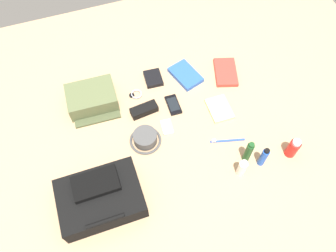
% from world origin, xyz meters
% --- Properties ---
extents(ground_plane, '(2.64, 2.02, 0.02)m').
position_xyz_m(ground_plane, '(0.00, 0.00, -0.01)').
color(ground_plane, tan).
rests_on(ground_plane, ground).
extents(backpack, '(0.35, 0.26, 0.14)m').
position_xyz_m(backpack, '(0.40, 0.25, 0.06)').
color(backpack, black).
rests_on(backpack, ground_plane).
extents(toiletry_pouch, '(0.25, 0.23, 0.09)m').
position_xyz_m(toiletry_pouch, '(0.32, -0.28, 0.05)').
color(toiletry_pouch, '#56603D').
rests_on(toiletry_pouch, ground_plane).
extents(bucket_hat, '(0.16, 0.16, 0.06)m').
position_xyz_m(bucket_hat, '(0.12, 0.02, 0.03)').
color(bucket_hat, '#484848').
rests_on(bucket_hat, ground_plane).
extents(sunscreen_spray, '(0.05, 0.05, 0.12)m').
position_xyz_m(sunscreen_spray, '(-0.51, 0.31, 0.06)').
color(sunscreen_spray, red).
rests_on(sunscreen_spray, ground_plane).
extents(deodorant_spray, '(0.03, 0.03, 0.13)m').
position_xyz_m(deodorant_spray, '(-0.36, 0.31, 0.06)').
color(deodorant_spray, blue).
rests_on(deodorant_spray, ground_plane).
extents(shampoo_bottle, '(0.03, 0.03, 0.15)m').
position_xyz_m(shampoo_bottle, '(-0.30, 0.27, 0.07)').
color(shampoo_bottle, '#19471E').
rests_on(shampoo_bottle, ground_plane).
extents(toothpaste_tube, '(0.04, 0.04, 0.12)m').
position_xyz_m(toothpaste_tube, '(-0.24, 0.33, 0.06)').
color(toothpaste_tube, white).
rests_on(toothpaste_tube, ground_plane).
extents(paperback_novel, '(0.17, 0.22, 0.02)m').
position_xyz_m(paperback_novel, '(-0.42, -0.24, 0.01)').
color(paperback_novel, red).
rests_on(paperback_novel, ground_plane).
extents(travel_guidebook, '(0.16, 0.21, 0.03)m').
position_xyz_m(travel_guidebook, '(-0.20, -0.29, 0.01)').
color(travel_guidebook, blue).
rests_on(travel_guidebook, ground_plane).
extents(cell_phone, '(0.06, 0.12, 0.01)m').
position_xyz_m(cell_phone, '(-0.07, -0.13, 0.01)').
color(cell_phone, black).
rests_on(cell_phone, ground_plane).
extents(media_player, '(0.06, 0.09, 0.01)m').
position_xyz_m(media_player, '(0.00, -0.02, 0.01)').
color(media_player, '#B7B7BC').
rests_on(media_player, ground_plane).
extents(wristwatch, '(0.07, 0.06, 0.01)m').
position_xyz_m(wristwatch, '(0.09, -0.26, 0.01)').
color(wristwatch, '#99999E').
rests_on(wristwatch, ground_plane).
extents(toothbrush, '(0.17, 0.05, 0.02)m').
position_xyz_m(toothbrush, '(-0.25, 0.15, 0.01)').
color(toothbrush, blue).
rests_on(toothbrush, ground_plane).
extents(wallet, '(0.10, 0.12, 0.02)m').
position_xyz_m(wallet, '(-0.03, -0.33, 0.01)').
color(wallet, black).
rests_on(wallet, ground_plane).
extents(notepad, '(0.11, 0.15, 0.02)m').
position_xyz_m(notepad, '(-0.29, -0.03, 0.01)').
color(notepad, beige).
rests_on(notepad, ground_plane).
extents(sunglasses_case, '(0.15, 0.07, 0.04)m').
position_xyz_m(sunglasses_case, '(0.08, -0.14, 0.02)').
color(sunglasses_case, black).
rests_on(sunglasses_case, ground_plane).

